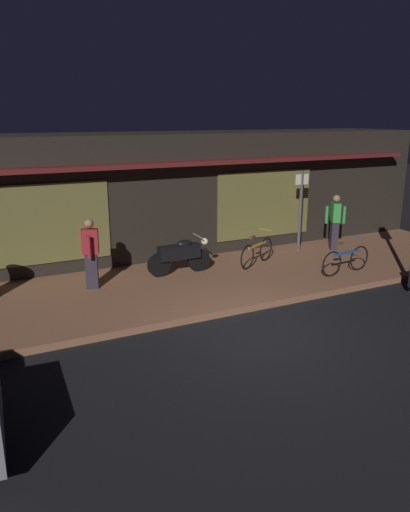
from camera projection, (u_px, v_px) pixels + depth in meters
name	position (u px, v px, depth m)	size (l,w,h in m)	color
ground_plane	(262.00, 333.00, 9.62)	(60.00, 60.00, 0.00)	black
sidewalk_slab	(197.00, 284.00, 12.20)	(18.00, 4.00, 0.15)	brown
storefront_building	(148.00, 195.00, 14.65)	(18.00, 3.30, 3.60)	black
motorcycle	(180.00, 255.00, 12.61)	(1.70, 0.55, 0.97)	black
bicycle_parked	(257.00, 252.00, 13.39)	(1.48, 0.82, 0.91)	black
bicycle_extra	(346.00, 260.00, 12.67)	(1.66, 0.42, 0.91)	black
person_photographer	(91.00, 252.00, 11.43)	(0.43, 0.61, 1.67)	#28232D
person_bystander	(335.00, 221.00, 14.79)	(0.59, 0.44, 1.67)	#28232D
sign_post	(301.00, 206.00, 14.50)	(0.44, 0.09, 2.40)	#47474C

